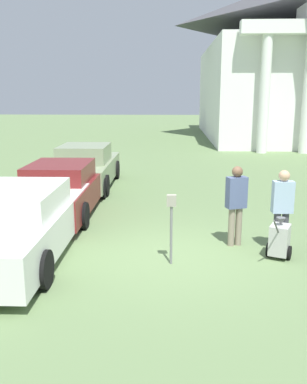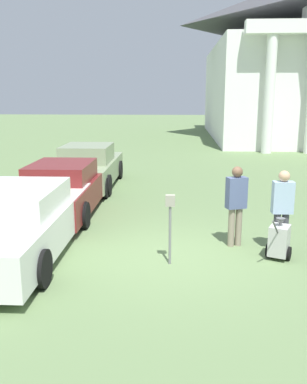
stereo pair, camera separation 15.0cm
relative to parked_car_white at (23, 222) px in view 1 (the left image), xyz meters
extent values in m
plane|color=#607A4C|center=(3.14, -0.06, -0.67)|extent=(120.00, 120.00, 0.00)
cube|color=silver|center=(0.00, 0.04, -0.11)|extent=(1.82, 5.31, 0.75)
cube|color=silver|center=(0.00, -0.17, 0.51)|extent=(1.59, 2.24, 0.50)
cylinder|color=black|center=(-0.89, 1.67, -0.33)|extent=(0.19, 0.67, 0.67)
cylinder|color=black|center=(0.86, 1.69, -0.33)|extent=(0.19, 0.67, 0.67)
cylinder|color=black|center=(0.89, -1.59, -0.33)|extent=(0.19, 0.67, 0.67)
cube|color=maroon|center=(0.00, 3.24, -0.13)|extent=(1.84, 5.00, 0.73)
cube|color=maroon|center=(0.00, 3.04, 0.48)|extent=(1.60, 2.11, 0.49)
cylinder|color=black|center=(-0.90, 4.78, -0.34)|extent=(0.19, 0.65, 0.65)
cylinder|color=black|center=(0.87, 4.79, -0.34)|extent=(0.19, 0.65, 0.65)
cylinder|color=black|center=(-0.87, 1.69, -0.34)|extent=(0.19, 0.65, 0.65)
cylinder|color=black|center=(0.90, 1.70, -0.34)|extent=(0.19, 0.65, 0.65)
cube|color=gray|center=(0.00, 6.58, -0.11)|extent=(1.88, 4.75, 0.73)
cube|color=gray|center=(0.00, 6.39, 0.54)|extent=(1.64, 2.00, 0.58)
cylinder|color=black|center=(-0.91, 8.05, -0.32)|extent=(0.19, 0.70, 0.70)
cylinder|color=black|center=(0.89, 8.06, -0.32)|extent=(0.19, 0.70, 0.70)
cylinder|color=black|center=(-0.89, 5.11, -0.32)|extent=(0.19, 0.70, 0.70)
cylinder|color=black|center=(0.91, 5.12, -0.32)|extent=(0.19, 0.70, 0.70)
cylinder|color=slate|center=(3.03, -0.44, -0.09)|extent=(0.05, 0.05, 1.16)
cube|color=gray|center=(3.03, -0.44, 0.60)|extent=(0.18, 0.09, 0.22)
cylinder|color=gray|center=(4.49, 0.70, -0.25)|extent=(0.14, 0.14, 0.85)
cylinder|color=gray|center=(4.33, 0.64, -0.25)|extent=(0.14, 0.14, 0.85)
cube|color=#4C597F|center=(4.41, 0.67, 0.51)|extent=(0.47, 0.34, 0.67)
sphere|color=brown|center=(4.41, 0.67, 0.96)|extent=(0.23, 0.23, 0.23)
cylinder|color=#3F3F47|center=(5.40, 0.37, -0.25)|extent=(0.14, 0.14, 0.83)
cylinder|color=#3F3F47|center=(5.23, 0.36, -0.25)|extent=(0.14, 0.14, 0.83)
cube|color=#99B2CC|center=(5.31, 0.37, 0.50)|extent=(0.43, 0.23, 0.66)
sphere|color=tan|center=(5.31, 0.37, 0.94)|extent=(0.23, 0.23, 0.23)
cube|color=#B2B2AD|center=(5.20, -0.04, -0.28)|extent=(0.51, 0.55, 0.60)
cone|color=#59595B|center=(5.20, -0.04, 0.10)|extent=(0.18, 0.18, 0.16)
cylinder|color=#4C4C4C|center=(5.01, -0.47, 0.12)|extent=(0.27, 0.55, 0.43)
cylinder|color=black|center=(5.01, 0.04, -0.53)|extent=(0.16, 0.28, 0.28)
cylinder|color=black|center=(5.39, -0.13, -0.53)|extent=(0.16, 0.28, 0.28)
cube|color=white|center=(11.54, 25.23, 2.64)|extent=(11.64, 17.72, 6.62)
pyramid|color=#424247|center=(11.54, 25.23, 8.93)|extent=(11.88, 18.07, 2.98)
cylinder|color=white|center=(8.05, 15.78, 2.48)|extent=(0.56, 0.56, 6.29)
camera|label=1|loc=(3.02, -8.24, 2.56)|focal=40.00mm
camera|label=2|loc=(3.17, -8.24, 2.56)|focal=40.00mm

